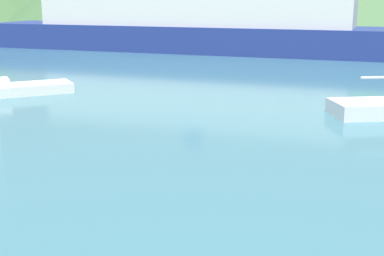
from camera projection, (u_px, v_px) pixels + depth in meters
ferry_distant at (193, 17)px, 43.59m from camera, size 36.81×11.34×7.78m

